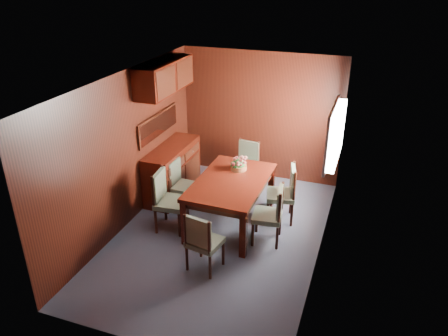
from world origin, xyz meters
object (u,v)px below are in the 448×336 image
at_px(sideboard, 172,170).
at_px(dining_table, 231,186).
at_px(chair_right_near, 272,212).
at_px(chair_head, 202,240).
at_px(flower_centerpiece, 239,162).
at_px(chair_left_near, 166,197).

relative_size(sideboard, dining_table, 0.84).
bearing_deg(chair_right_near, dining_table, 63.41).
xyz_separation_m(chair_right_near, chair_head, (-0.71, -0.98, -0.02)).
relative_size(dining_table, flower_centerpiece, 6.11).
bearing_deg(dining_table, chair_head, -88.51).
bearing_deg(chair_left_near, dining_table, 110.81).
bearing_deg(chair_right_near, sideboard, 59.95).
relative_size(chair_left_near, chair_right_near, 1.07).
bearing_deg(flower_centerpiece, chair_right_near, -41.77).
bearing_deg(chair_right_near, chair_head, 137.36).
bearing_deg(chair_left_near, flower_centerpiece, 127.69).
height_order(sideboard, dining_table, sideboard).
xyz_separation_m(sideboard, flower_centerpiece, (1.30, -0.22, 0.46)).
distance_m(dining_table, chair_right_near, 0.78).
relative_size(chair_right_near, chair_head, 1.03).
height_order(dining_table, chair_head, chair_head).
xyz_separation_m(chair_left_near, flower_centerpiece, (0.89, 0.83, 0.36)).
bearing_deg(chair_right_near, chair_left_near, 89.54).
bearing_deg(chair_head, chair_right_near, 64.42).
relative_size(sideboard, chair_head, 1.58).
xyz_separation_m(chair_right_near, flower_centerpiece, (-0.73, 0.65, 0.40)).
distance_m(sideboard, chair_right_near, 2.21).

